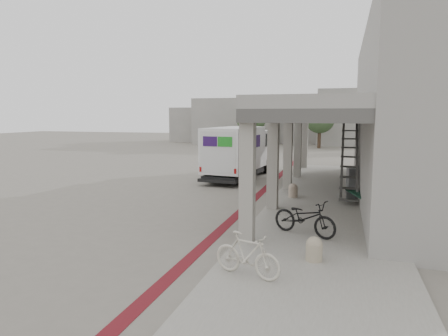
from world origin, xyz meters
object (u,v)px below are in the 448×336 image
(fedex_truck, at_px, (239,151))
(utility_cabinet, at_px, (354,181))
(bicycle_black, at_px, (305,217))
(bench, at_px, (360,197))
(bicycle_cream, at_px, (247,255))

(fedex_truck, bearing_deg, utility_cabinet, -25.87)
(bicycle_black, bearing_deg, fedex_truck, 47.94)
(fedex_truck, height_order, utility_cabinet, fedex_truck)
(bench, height_order, bicycle_cream, bicycle_cream)
(bench, bearing_deg, bicycle_black, -128.51)
(utility_cabinet, bearing_deg, bicycle_black, -112.06)
(bicycle_black, relative_size, bicycle_cream, 1.23)
(utility_cabinet, bearing_deg, bicycle_cream, -112.84)
(fedex_truck, relative_size, utility_cabinet, 6.03)
(bench, xyz_separation_m, bicycle_cream, (-2.51, -7.57, 0.13))
(bench, bearing_deg, utility_cabinet, 76.92)
(fedex_truck, distance_m, utility_cabinet, 7.13)
(bicycle_black, bearing_deg, bench, 2.76)
(bench, relative_size, bicycle_black, 1.08)
(bicycle_black, bearing_deg, utility_cabinet, 11.54)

